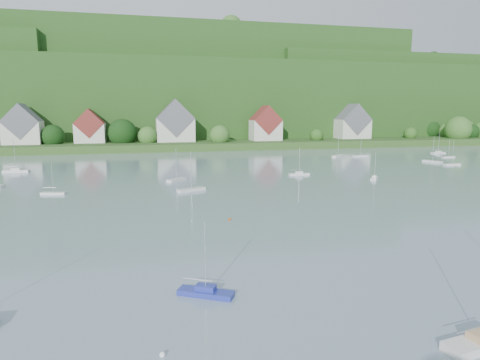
% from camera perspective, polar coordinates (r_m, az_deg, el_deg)
% --- Properties ---
extents(far_shore_strip, '(600.00, 60.00, 3.00)m').
position_cam_1_polar(far_shore_strip, '(196.31, -10.49, 4.95)').
color(far_shore_strip, '#30511E').
rests_on(far_shore_strip, ground).
extents(forested_ridge, '(620.00, 181.22, 69.89)m').
position_cam_1_polar(forested_ridge, '(264.40, -11.34, 10.65)').
color(forested_ridge, '#184415').
rests_on(forested_ridge, ground).
extents(village_building_0, '(14.00, 10.40, 16.00)m').
position_cam_1_polar(village_building_0, '(188.11, -27.42, 6.33)').
color(village_building_0, silver).
rests_on(village_building_0, far_shore_strip).
extents(village_building_1, '(12.00, 9.36, 14.00)m').
position_cam_1_polar(village_building_1, '(185.75, -19.71, 6.57)').
color(village_building_1, silver).
rests_on(village_building_1, far_shore_strip).
extents(village_building_2, '(16.00, 11.44, 18.00)m').
position_cam_1_polar(village_building_2, '(184.23, -8.80, 7.46)').
color(village_building_2, silver).
rests_on(village_building_2, far_shore_strip).
extents(village_building_3, '(13.00, 10.40, 15.50)m').
position_cam_1_polar(village_building_3, '(189.78, 3.48, 7.35)').
color(village_building_3, silver).
rests_on(village_building_3, far_shore_strip).
extents(village_building_4, '(15.00, 10.40, 16.50)m').
position_cam_1_polar(village_building_4, '(210.84, 15.04, 7.29)').
color(village_building_4, silver).
rests_on(village_building_4, far_shore_strip).
extents(near_sailboat_1, '(4.98, 3.62, 6.66)m').
position_cam_1_polar(near_sailboat_1, '(37.90, -4.68, -14.85)').
color(near_sailboat_1, '#25319A').
rests_on(near_sailboat_1, ground).
extents(mooring_buoy_1, '(0.40, 0.40, 0.40)m').
position_cam_1_polar(mooring_buoy_1, '(30.31, -10.48, -22.47)').
color(mooring_buoy_1, white).
rests_on(mooring_buoy_1, ground).
extents(mooring_buoy_3, '(0.40, 0.40, 0.40)m').
position_cam_1_polar(mooring_buoy_3, '(62.31, -1.42, -5.46)').
color(mooring_buoy_3, '#CA4507').
rests_on(mooring_buoy_3, ground).
extents(far_sailboat_cluster, '(192.17, 60.72, 8.71)m').
position_cam_1_polar(far_sailboat_cluster, '(117.44, -2.36, 1.71)').
color(far_sailboat_cluster, silver).
rests_on(far_sailboat_cluster, ground).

